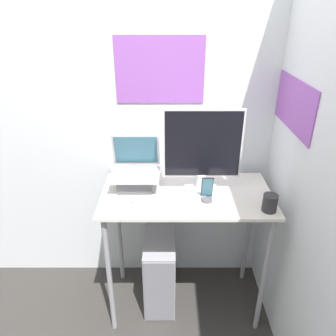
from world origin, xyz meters
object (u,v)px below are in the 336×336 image
Objects in this scene: mouse at (133,199)px; monitor at (202,154)px; laptop at (135,175)px; keyboard at (168,201)px; computer_tower at (160,271)px; cell_phone at (207,193)px.

monitor is at bearing 16.80° from mouse.
laptop is 0.18m from mouse.
monitor is 1.83× the size of keyboard.
laptop is 0.29m from keyboard.
laptop is 0.59× the size of computer_tower.
keyboard is 0.53× the size of computer_tower.
keyboard is (0.21, -0.18, -0.08)m from laptop.
computer_tower is (0.15, -0.07, -0.76)m from laptop.
mouse is (-0.43, -0.13, -0.24)m from monitor.
laptop is at bearing 88.35° from mouse.
cell_phone reaches higher than mouse.
monitor is 8.42× the size of mouse.
cell_phone is (0.45, 0.01, 0.04)m from mouse.
monitor is at bearing 34.29° from keyboard.
cell_phone reaches higher than keyboard.
laptop is 2.06× the size of cell_phone.
monitor is at bearing -5.19° from laptop.
mouse is 0.40× the size of cell_phone.
cell_phone is at bearing 5.25° from keyboard.
cell_phone is (0.03, -0.12, -0.20)m from monitor.
computer_tower is (-0.27, -0.03, -0.93)m from monitor.
mouse is 0.11× the size of computer_tower.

